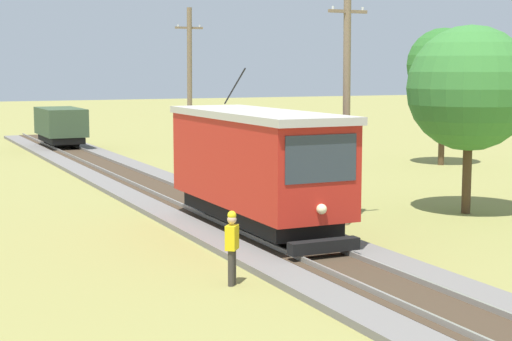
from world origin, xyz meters
TOP-DOWN VIEW (x-y plane):
  - red_tram at (0.00, 20.41)m, footprint 2.60×8.54m
  - freight_car at (0.00, 49.61)m, footprint 2.40×5.20m
  - utility_pole_mid at (3.36, 20.72)m, footprint 1.40×0.31m
  - utility_pole_far at (3.36, 35.25)m, footprint 1.40×0.38m
  - track_worker at (-2.97, 15.39)m, footprint 0.43×0.45m
  - tree_left_near at (16.65, 32.84)m, footprint 3.86×3.86m
  - tree_left_far at (8.32, 20.69)m, footprint 4.37×4.37m

SIDE VIEW (x-z plane):
  - track_worker at x=-2.97m, z-range 0.09..1.88m
  - freight_car at x=0.00m, z-range 0.40..2.71m
  - red_tram at x=0.00m, z-range -0.20..4.59m
  - utility_pole_mid at x=3.36m, z-range 0.10..7.93m
  - utility_pole_far at x=3.36m, z-range 0.10..8.09m
  - tree_left_far at x=8.32m, z-range 1.10..7.70m
  - tree_left_near at x=16.65m, z-range 1.66..8.87m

